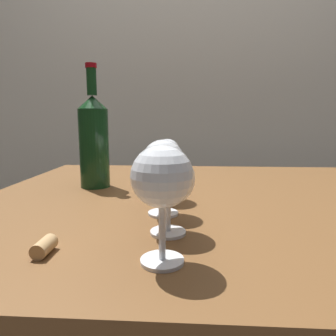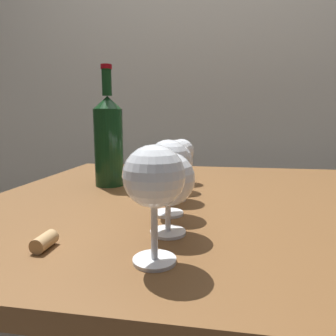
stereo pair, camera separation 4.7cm
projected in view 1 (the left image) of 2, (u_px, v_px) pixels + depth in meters
back_wall at (197, 61)px, 1.82m from camera, size 5.00×0.08×2.60m
dining_table at (209, 236)px, 0.75m from camera, size 1.10×0.94×0.77m
wine_glass_port at (162, 180)px, 0.37m from camera, size 0.08×0.08×0.15m
wine_glass_amber at (168, 181)px, 0.48m from camera, size 0.09×0.09×0.13m
wine_glass_chardonnay at (163, 163)px, 0.57m from camera, size 0.08×0.08×0.15m
wine_glass_rose at (165, 163)px, 0.68m from camera, size 0.09×0.09×0.13m
wine_glass_white at (164, 155)px, 0.78m from camera, size 0.07×0.07×0.13m
wine_glass_pinot at (167, 153)px, 0.88m from camera, size 0.07×0.07×0.13m
wine_bottle at (94, 140)px, 0.81m from camera, size 0.08×0.08×0.33m
cork at (44, 247)px, 0.41m from camera, size 0.02×0.04×0.02m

